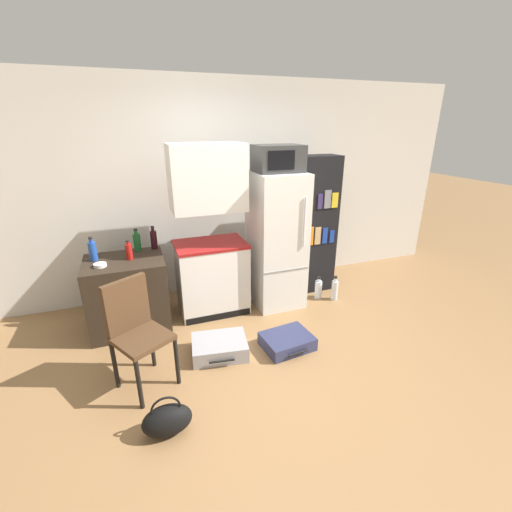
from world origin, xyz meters
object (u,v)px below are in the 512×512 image
Objects in this scene: side_table at (128,294)px; kitchen_hutch at (210,239)px; bowl at (100,265)px; suitcase_large_flat at (287,341)px; microwave at (278,158)px; bookshelf at (315,226)px; refrigerator at (276,240)px; bottle_wine_dark at (154,239)px; bottle_blue_soda at (93,251)px; suitcase_small_flat at (220,347)px; water_bottle_front at (318,289)px; bottle_ketchup_red at (129,251)px; chair at (135,325)px; bottle_green_tall at (137,241)px; handbag at (167,420)px; water_bottle_middle at (335,290)px.

kitchen_hutch reaches higher than side_table.
bowl reaches higher than suitcase_large_flat.
bookshelf is (0.63, 0.17, -0.88)m from microwave.
refrigerator is 0.95m from microwave.
microwave reaches higher than bookshelf.
bottle_wine_dark reaches higher than bottle_blue_soda.
side_table is at bearing 179.90° from refrigerator.
bottle_wine_dark is 1.44m from suitcase_small_flat.
bottle_ketchup_red is at bearing 176.65° from water_bottle_front.
side_table is 0.49m from bottle_ketchup_red.
microwave is 2.17m from bowl.
kitchen_hutch reaches higher than bowl.
refrigerator is 1.95m from chair.
microwave is 2.46× the size of bottle_ketchup_red.
bottle_blue_soda is 0.44× the size of suitcase_small_flat.
kitchen_hutch is at bearing 3.75° from bottle_ketchup_red.
bowl is 0.21× the size of suitcase_small_flat.
chair is (-0.10, -1.22, -0.33)m from bottle_green_tall.
side_table is 1.78m from suitcase_large_flat.
bowl is (0.07, -0.20, -0.09)m from bottle_blue_soda.
water_bottle_front is at bearing -0.52° from bowl.
chair is (0.34, -1.05, -0.34)m from bottle_blue_soda.
water_bottle_front is (2.13, -0.39, -0.77)m from bottle_green_tall.
handbag is at bearing -82.75° from side_table.
bottle_ketchup_red is at bearing 20.75° from bowl.
handbag is at bearing -144.78° from water_bottle_front.
bottle_green_tall reaches higher than chair.
water_bottle_front is at bearing 38.87° from suitcase_large_flat.
side_table is 0.58m from bottle_blue_soda.
bowl is (-1.95, -0.11, 0.00)m from refrigerator.
microwave is at bearing -9.26° from bottle_green_tall.
water_bottle_front is at bearing -4.89° from bottle_blue_soda.
water_bottle_middle is (0.09, -0.42, -0.75)m from bookshelf.
suitcase_small_flat is (-0.15, -0.89, -0.82)m from kitchen_hutch.
bottle_blue_soda is (-2.02, 0.09, 0.09)m from refrigerator.
suitcase_small_flat is at bearing -160.75° from water_bottle_middle.
bottle_green_tall is at bearing 130.79° from suitcase_large_flat.
chair is 0.89m from suitcase_small_flat.
bottle_wine_dark is 1.02× the size of bottle_blue_soda.
bowl is at bearing 176.99° from water_bottle_middle.
bottle_wine_dark reaches higher than water_bottle_front.
bottle_blue_soda is 1.92m from handbag.
bottle_wine_dark is at bearing 166.63° from water_bottle_middle.
microwave is at bearing 0.12° from bottle_ketchup_red.
microwave is 1.77× the size of water_bottle_front.
bottle_blue_soda is at bearing 177.58° from refrigerator.
refrigerator is 2.02m from bottle_blue_soda.
bookshelf is 0.82m from water_bottle_front.
bowl is 1.70m from handbag.
bottle_wine_dark is 0.89× the size of water_bottle_front.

